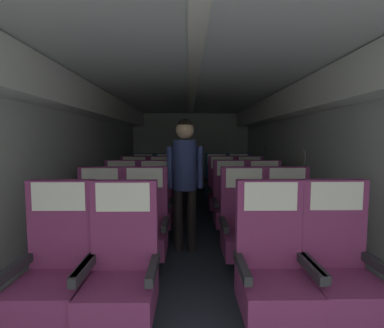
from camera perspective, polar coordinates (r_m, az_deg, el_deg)
name	(u,v)px	position (r m, az deg, el deg)	size (l,w,h in m)	color
ground	(192,231)	(4.38, 0.10, -13.07)	(3.48, 8.16, 0.02)	#2D3342
fuselage_shell	(192,127)	(4.43, 0.06, 7.37)	(3.36, 7.81, 2.12)	silver
seat_a_left_window	(55,272)	(2.28, -25.48, -18.86)	(0.49, 0.49, 1.06)	#38383D
seat_a_left_aisle	(121,274)	(2.12, -13.86, -20.43)	(0.49, 0.49, 1.06)	#38383D
seat_a_right_aisle	(340,271)	(2.33, 27.35, -18.37)	(0.49, 0.49, 1.06)	#38383D
seat_a_right_window	(273,272)	(2.16, 15.74, -19.97)	(0.49, 0.49, 1.06)	#38383D
seat_b_left_window	(98,229)	(3.12, -18.07, -12.09)	(0.49, 0.49, 1.06)	#38383D
seat_b_left_aisle	(144,228)	(3.03, -9.50, -12.46)	(0.49, 0.49, 1.06)	#38383D
seat_b_right_aisle	(289,228)	(3.15, 18.69, -11.95)	(0.49, 0.49, 1.06)	#38383D
seat_b_right_window	(245,229)	(3.02, 10.46, -12.51)	(0.49, 0.49, 1.06)	#38383D
seat_c_left_window	(121,206)	(4.03, -13.99, -8.13)	(0.49, 0.49, 1.06)	#38383D
seat_c_left_aisle	(155,206)	(3.93, -7.42, -8.36)	(0.49, 0.49, 1.06)	#38383D
seat_c_right_aisle	(265,206)	(4.04, 14.38, -8.10)	(0.49, 0.49, 1.06)	#38383D
seat_c_right_window	(231,206)	(3.96, 7.76, -8.24)	(0.49, 0.49, 1.06)	#38383D
seat_d_left_window	(134,193)	(4.93, -11.51, -5.68)	(0.49, 0.49, 1.06)	#38383D
seat_d_left_aisle	(162,193)	(4.87, -5.99, -5.74)	(0.49, 0.49, 1.06)	#38383D
seat_d_right_aisle	(250,193)	(4.96, 11.46, -5.63)	(0.49, 0.49, 1.06)	#38383D
seat_d_right_window	(222,193)	(4.88, 6.04, -5.72)	(0.49, 0.49, 1.06)	#38383D
seat_e_left_window	(143,184)	(5.87, -9.72, -3.96)	(0.49, 0.49, 1.06)	#38383D
seat_e_left_aisle	(166,184)	(5.83, -5.11, -3.96)	(0.49, 0.49, 1.06)	#38383D
seat_e_right_aisle	(239,184)	(5.90, 9.30, -3.90)	(0.49, 0.49, 1.06)	#38383D
seat_e_right_window	(217,184)	(5.83, 4.96, -3.97)	(0.49, 0.49, 1.06)	#38383D
flight_attendant	(185,170)	(3.40, -1.41, -1.30)	(0.43, 0.28, 1.59)	black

